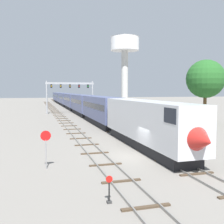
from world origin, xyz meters
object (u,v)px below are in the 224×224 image
Objects in this scene: passenger_train at (71,101)px; trackside_tree_left at (206,79)px; stop_sign at (46,144)px; water_tower at (125,48)px; signal_gantry at (70,90)px; switch_stand at (109,193)px.

trackside_tree_left is (16.83, -44.78, 5.12)m from passenger_train.
passenger_train is 64.65m from stop_sign.
stop_sign is at bearing -112.47° from water_tower.
signal_gantry is 42.40m from water_tower.
water_tower is at bearing 84.57° from trackside_tree_left.
trackside_tree_left is at bearing 35.44° from stop_sign.
signal_gantry is at bearing -98.09° from passenger_train.
passenger_train is 33.14m from water_tower.
stop_sign is at bearing 112.02° from switch_stand.
water_tower is at bearing 33.14° from passenger_train.
water_tower is at bearing 67.53° from stop_sign.
stop_sign is at bearing -99.16° from signal_gantry.
passenger_train is at bearing -146.86° from water_tower.
stop_sign is at bearing -144.56° from trackside_tree_left.
water_tower is 61.41m from trackside_tree_left.
switch_stand is 0.51× the size of stop_sign.
passenger_train is at bearing 81.10° from stop_sign.
signal_gantry reaches higher than passenger_train.
switch_stand is at bearing -95.71° from passenger_train.
passenger_train is at bearing 110.60° from trackside_tree_left.
trackside_tree_left is at bearing 47.66° from switch_stand.
switch_stand is at bearing -132.34° from trackside_tree_left.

